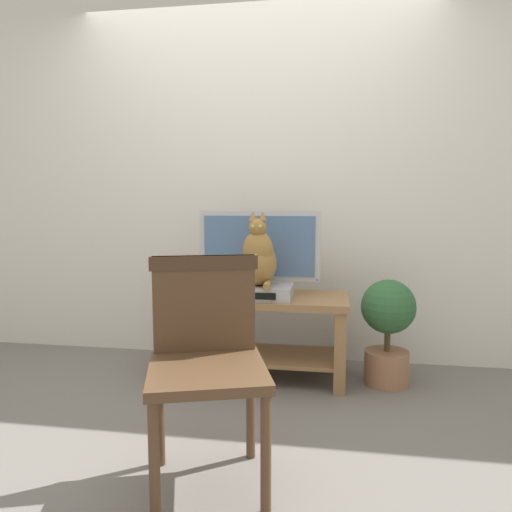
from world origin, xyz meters
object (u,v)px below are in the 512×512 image
Objects in this scene: tv at (259,250)px; media_box at (259,291)px; tv_stand at (257,320)px; cat at (259,258)px; wooden_chair at (206,349)px; book_stack at (194,287)px; potted_plant at (388,326)px.

media_box is (0.02, -0.17, -0.24)m from tv.
cat is (0.02, -0.09, 0.42)m from tv_stand.
media_box is 0.45× the size of wooden_chair.
tv_stand is at bearing 88.72° from wooden_chair.
media_box reaches higher than book_stack.
media_box is at bearing 94.31° from cat.
tv is 0.50m from book_stack.
tv_stand is at bearing 106.04° from media_box.
wooden_chair is at bearing -91.19° from tv.
tv is at bearing 89.98° from tv_stand.
tv reaches higher than book_stack.
tv_stand is 0.22m from media_box.
wooden_chair reaches higher than potted_plant.
cat reaches higher than potted_plant.
wooden_chair is (-0.03, -1.15, 0.17)m from tv_stand.
book_stack is at bearing 167.02° from cat.
tv_stand is 1.75× the size of potted_plant.
media_box is 2.10× the size of book_stack.
tv_stand is 2.49× the size of cat.
cat reaches higher than tv.
book_stack is at bearing 108.88° from wooden_chair.
tv is 0.94m from potted_plant.
cat reaches higher than book_stack.
media_box is at bearing -82.30° from tv.
media_box is at bearing -11.28° from book_stack.
wooden_chair reaches higher than book_stack.
tv is at bearing 10.81° from book_stack.
wooden_chair is 4.63× the size of book_stack.
potted_plant reaches higher than book_stack.
tv_stand is 0.46m from tv.
potted_plant is (0.79, 0.10, -0.42)m from cat.
cat is at bearing 87.31° from wooden_chair.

